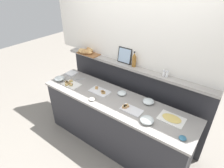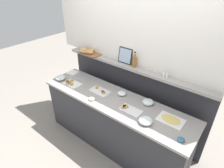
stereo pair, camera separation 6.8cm
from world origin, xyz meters
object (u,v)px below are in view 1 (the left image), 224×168
object	(u,v)px
glass_bowl_large	(60,79)
glass_bowl_small	(147,120)
sandwich_platter_front	(130,109)
pepper_shaker	(167,74)
napkin_stack	(72,73)
condiment_bowl_red	(92,99)
vinegar_bottle_amber	(134,60)
salt_shaker	(164,73)
bread_basket	(87,51)
sandwich_platter_side	(70,84)
condiment_bowl_cream	(183,138)
glass_bowl_extra	(148,101)
cold_cuts_platter	(172,119)
sandwich_platter_rear	(100,91)
glass_bowl_medium	(122,93)
serving_tongs	(80,79)
framed_picture	(125,56)

from	to	relation	value
glass_bowl_large	glass_bowl_small	size ratio (longest dim) A/B	0.99
sandwich_platter_front	pepper_shaker	world-z (taller)	pepper_shaker
napkin_stack	condiment_bowl_red	bearing A→B (deg)	-24.26
vinegar_bottle_amber	salt_shaker	bearing A→B (deg)	-0.93
bread_basket	sandwich_platter_side	bearing A→B (deg)	-82.19
glass_bowl_small	vinegar_bottle_amber	distance (m)	0.92
condiment_bowl_cream	salt_shaker	bearing A→B (deg)	132.46
glass_bowl_small	pepper_shaker	bearing A→B (deg)	94.21
condiment_bowl_red	salt_shaker	distance (m)	1.06
sandwich_platter_side	pepper_shaker	world-z (taller)	pepper_shaker
glass_bowl_extra	bread_basket	size ratio (longest dim) A/B	0.38
cold_cuts_platter	glass_bowl_small	distance (m)	0.32
condiment_bowl_cream	napkin_stack	world-z (taller)	condiment_bowl_cream
cold_cuts_platter	vinegar_bottle_amber	xyz separation A→B (m)	(-0.79, 0.35, 0.46)
condiment_bowl_red	vinegar_bottle_amber	bearing A→B (deg)	66.00
sandwich_platter_rear	condiment_bowl_red	bearing A→B (deg)	-78.18
glass_bowl_medium	bread_basket	distance (m)	1.01
serving_tongs	glass_bowl_extra	bearing A→B (deg)	4.31
sandwich_platter_side	glass_bowl_extra	xyz separation A→B (m)	(1.25, 0.31, 0.02)
condiment_bowl_red	bread_basket	world-z (taller)	bread_basket
salt_shaker	framed_picture	distance (m)	0.67
sandwich_platter_front	glass_bowl_large	size ratio (longest dim) A/B	1.74
serving_tongs	napkin_stack	world-z (taller)	napkin_stack
glass_bowl_large	vinegar_bottle_amber	world-z (taller)	vinegar_bottle_amber
framed_picture	pepper_shaker	bearing A→B (deg)	-3.11
glass_bowl_small	condiment_bowl_cream	distance (m)	0.44
napkin_stack	framed_picture	size ratio (longest dim) A/B	0.71
glass_bowl_large	glass_bowl_extra	size ratio (longest dim) A/B	1.08
framed_picture	glass_bowl_medium	bearing A→B (deg)	-60.60
sandwich_platter_front	condiment_bowl_cream	xyz separation A→B (m)	(0.74, -0.09, 0.00)
sandwich_platter_side	glass_bowl_medium	bearing A→B (deg)	17.34
condiment_bowl_cream	salt_shaker	size ratio (longest dim) A/B	0.97
sandwich_platter_side	glass_bowl_extra	size ratio (longest dim) A/B	1.84
glass_bowl_large	framed_picture	bearing A→B (deg)	31.87
glass_bowl_large	sandwich_platter_front	bearing A→B (deg)	1.86
glass_bowl_medium	napkin_stack	size ratio (longest dim) A/B	0.79
glass_bowl_large	serving_tongs	distance (m)	0.35
sandwich_platter_side	serving_tongs	bearing A→B (deg)	86.81
condiment_bowl_red	pepper_shaker	xyz separation A→B (m)	(0.80, 0.63, 0.39)
salt_shaker	pepper_shaker	world-z (taller)	same
glass_bowl_extra	salt_shaker	world-z (taller)	salt_shaker
glass_bowl_medium	glass_bowl_extra	xyz separation A→B (m)	(0.42, 0.04, 0.00)
sandwich_platter_front	serving_tongs	xyz separation A→B (m)	(-1.11, 0.18, -0.00)
sandwich_platter_side	napkin_stack	bearing A→B (deg)	134.36
cold_cuts_platter	salt_shaker	distance (m)	0.61
glass_bowl_extra	condiment_bowl_red	distance (m)	0.80
sandwich_platter_rear	framed_picture	bearing A→B (deg)	71.41
glass_bowl_small	glass_bowl_extra	bearing A→B (deg)	114.88
vinegar_bottle_amber	pepper_shaker	size ratio (longest dim) A/B	2.71
pepper_shaker	vinegar_bottle_amber	bearing A→B (deg)	179.15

